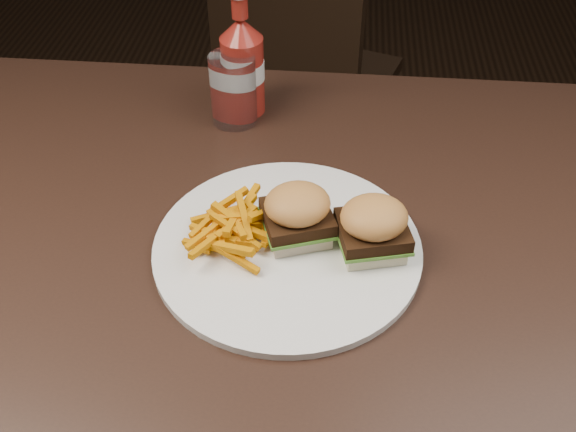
# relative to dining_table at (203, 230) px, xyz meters

# --- Properties ---
(dining_table) EXTENTS (1.20, 0.80, 0.04)m
(dining_table) POSITION_rel_dining_table_xyz_m (0.00, 0.00, 0.00)
(dining_table) COLOR black
(dining_table) RESTS_ON ground
(chair_far) EXTENTS (0.49, 0.49, 0.04)m
(chair_far) POSITION_rel_dining_table_xyz_m (0.09, 0.90, -0.30)
(chair_far) COLOR black
(chair_far) RESTS_ON ground
(plate) EXTENTS (0.34, 0.34, 0.01)m
(plate) POSITION_rel_dining_table_xyz_m (0.12, -0.05, 0.03)
(plate) COLOR white
(plate) RESTS_ON dining_table
(sandwich_half_a) EXTENTS (0.09, 0.09, 0.02)m
(sandwich_half_a) POSITION_rel_dining_table_xyz_m (0.13, -0.03, 0.04)
(sandwich_half_a) COLOR beige
(sandwich_half_a) RESTS_ON plate
(sandwich_half_b) EXTENTS (0.09, 0.09, 0.02)m
(sandwich_half_b) POSITION_rel_dining_table_xyz_m (0.22, -0.05, 0.04)
(sandwich_half_b) COLOR beige
(sandwich_half_b) RESTS_ON plate
(fries_pile) EXTENTS (0.12, 0.12, 0.04)m
(fries_pile) POSITION_rel_dining_table_xyz_m (0.05, -0.04, 0.05)
(fries_pile) COLOR orange
(fries_pile) RESTS_ON plate
(ketchup_bottle) EXTENTS (0.09, 0.09, 0.13)m
(ketchup_bottle) POSITION_rel_dining_table_xyz_m (0.02, 0.27, 0.08)
(ketchup_bottle) COLOR maroon
(ketchup_bottle) RESTS_ON dining_table
(tumbler) EXTENTS (0.08, 0.08, 0.11)m
(tumbler) POSITION_rel_dining_table_xyz_m (0.01, 0.24, 0.08)
(tumbler) COLOR white
(tumbler) RESTS_ON dining_table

